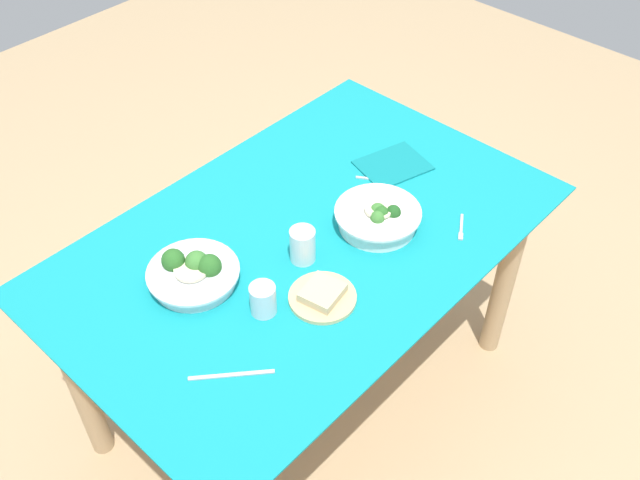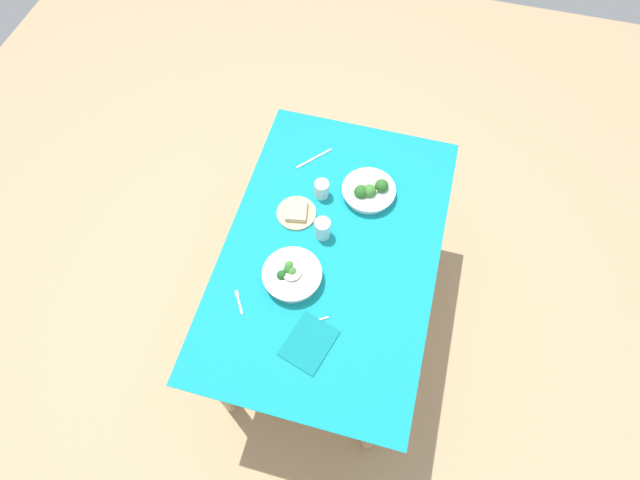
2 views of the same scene
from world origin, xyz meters
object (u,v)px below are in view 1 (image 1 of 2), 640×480
Objects in this scene: water_glass_center at (303,245)px; fork_by_near_bowl at (461,228)px; water_glass_side at (263,299)px; broccoli_bowl_far at (378,218)px; napkin_folded_upper at (393,165)px; fork_by_far_bowl at (375,179)px; broccoli_bowl_near at (194,273)px; table_knife_left at (232,375)px; bread_side_plate at (322,295)px.

fork_by_near_bowl is (-0.39, 0.25, -0.05)m from water_glass_center.
water_glass_side is at bearing -50.30° from fork_by_near_bowl.
napkin_folded_upper is at bearing -150.31° from broccoli_bowl_far.
broccoli_bowl_near is at bearing -128.11° from fork_by_far_bowl.
fork_by_near_bowl is (0.00, 0.32, 0.00)m from fork_by_far_bowl.
fork_by_near_bowl is 0.80m from table_knife_left.
water_glass_center is 0.42m from table_knife_left.
fork_by_near_bowl is (-0.15, 0.18, -0.03)m from broccoli_bowl_far.
napkin_folded_upper is (-0.69, -0.13, -0.04)m from water_glass_side.
broccoli_bowl_near reaches higher than table_knife_left.
broccoli_bowl_far is at bearing -79.35° from fork_by_far_bowl.
fork_by_near_bowl is at bearing -146.48° from table_knife_left.
water_glass_center is 0.21m from water_glass_side.
water_glass_center is at bearing -118.67° from table_knife_left.
broccoli_bowl_near is 1.18× the size of napkin_folded_upper.
fork_by_near_bowl is at bearing 130.08° from broccoli_bowl_far.
water_glass_center is (-0.07, -0.14, 0.04)m from bread_side_plate.
bread_side_plate is 0.51m from fork_by_far_bowl.
broccoli_bowl_near is 0.75m from napkin_folded_upper.
broccoli_bowl_far is 0.24m from fork_by_near_bowl.
water_glass_side is at bearing -1.47° from broccoli_bowl_far.
broccoli_bowl_far is at bearing 156.07° from broccoli_bowl_near.
broccoli_bowl_near is 0.35m from bread_side_plate.
broccoli_bowl_near is 0.30m from water_glass_center.
broccoli_bowl_near is 2.54× the size of fork_by_far_bowl.
table_knife_left is (0.79, -0.11, -0.00)m from fork_by_near_bowl.
bread_side_plate is 0.32m from table_knife_left.
water_glass_side is (0.44, -0.01, 0.01)m from broccoli_bowl_far.
water_glass_center reaches higher than broccoli_bowl_near.
broccoli_bowl_near is at bearing -75.82° from water_glass_side.
water_glass_side is at bearing -114.06° from table_knife_left.
fork_by_far_bowl is at bearing -155.67° from bread_side_plate.
napkin_folded_upper reaches higher than fork_by_near_bowl.
napkin_folded_upper is (-0.25, -0.14, -0.03)m from broccoli_bowl_far.
napkin_folded_upper is at bearing 60.38° from fork_by_far_bowl.
broccoli_bowl_far is 1.19× the size of napkin_folded_upper.
table_knife_left is (0.14, 0.30, -0.03)m from broccoli_bowl_near.
broccoli_bowl_near is 0.22m from water_glass_side.
water_glass_side is (0.13, -0.08, 0.03)m from bread_side_plate.
table_knife_left is at bearing -105.79° from fork_by_far_bowl.
water_glass_side is 0.21m from table_knife_left.
fork_by_near_bowl and table_knife_left have the same top height.
broccoli_bowl_near is at bearing -5.93° from napkin_folded_upper.
broccoli_bowl_near is (0.50, -0.22, -0.00)m from broccoli_bowl_far.
broccoli_bowl_near is at bearing -57.88° from bread_side_plate.
water_glass_side is at bearing -32.55° from bread_side_plate.
broccoli_bowl_far is at bearing 164.15° from water_glass_center.
broccoli_bowl_far is 0.54m from broccoli_bowl_near.
broccoli_bowl_near reaches higher than fork_by_far_bowl.
fork_by_far_bowl is (-0.47, -0.21, -0.01)m from bread_side_plate.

